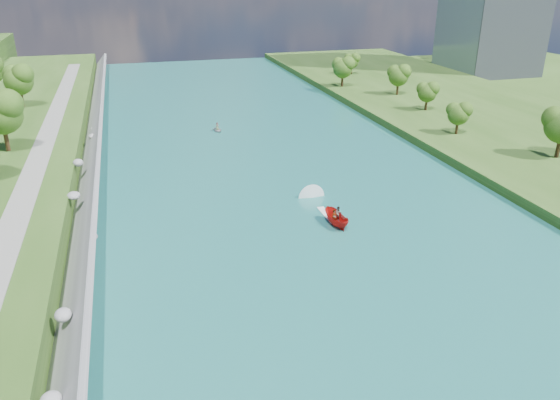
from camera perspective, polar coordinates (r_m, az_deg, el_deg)
name	(u,v)px	position (r m, az deg, el deg)	size (l,w,h in m)	color
ground	(346,270)	(56.47, 6.86, -7.23)	(260.00, 260.00, 0.00)	#2D5119
river_water	(289,196)	(73.30, 0.95, 0.38)	(55.00, 240.00, 0.10)	#195F57
riprap_bank	(85,208)	(69.42, -19.73, -0.81)	(3.84, 236.00, 4.41)	slate
riverside_path	(23,198)	(70.45, -25.24, 0.18)	(3.00, 200.00, 0.10)	gray
trees_east	(529,132)	(89.61, 24.55, 6.44)	(17.61, 139.09, 10.30)	#214612
motorboat	(333,215)	(66.04, 5.53, -1.57)	(3.60, 19.21, 2.17)	red
raft	(217,129)	(103.79, -6.56, 7.36)	(2.28, 3.01, 1.63)	#93949B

